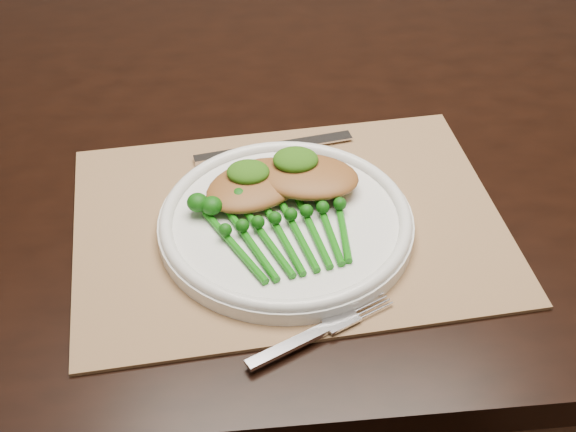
{
  "coord_description": "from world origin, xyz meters",
  "views": [
    {
      "loc": [
        0.01,
        -0.86,
        1.36
      ],
      "look_at": [
        0.03,
        -0.2,
        0.78
      ],
      "focal_mm": 50.0,
      "sensor_mm": 36.0,
      "label": 1
    }
  ],
  "objects_px": {
    "placemat": "(289,222)",
    "broccolini_bundle": "(289,233)",
    "dining_table": "(330,318)",
    "dinner_plate": "(286,222)",
    "chicken_fillet_left": "(256,185)"
  },
  "relations": [
    {
      "from": "chicken_fillet_left",
      "to": "broccolini_bundle",
      "type": "height_order",
      "value": "chicken_fillet_left"
    },
    {
      "from": "chicken_fillet_left",
      "to": "broccolini_bundle",
      "type": "distance_m",
      "value": 0.08
    },
    {
      "from": "placemat",
      "to": "broccolini_bundle",
      "type": "height_order",
      "value": "broccolini_bundle"
    },
    {
      "from": "placemat",
      "to": "broccolini_bundle",
      "type": "distance_m",
      "value": 0.05
    },
    {
      "from": "dining_table",
      "to": "placemat",
      "type": "xyz_separation_m",
      "value": [
        -0.07,
        -0.19,
        0.38
      ]
    },
    {
      "from": "placemat",
      "to": "broccolini_bundle",
      "type": "xyz_separation_m",
      "value": [
        -0.0,
        -0.04,
        0.02
      ]
    },
    {
      "from": "dinner_plate",
      "to": "broccolini_bundle",
      "type": "xyz_separation_m",
      "value": [
        0.0,
        -0.03,
        0.01
      ]
    },
    {
      "from": "placemat",
      "to": "dining_table",
      "type": "bearing_deg",
      "value": 60.1
    },
    {
      "from": "dining_table",
      "to": "broccolini_bundle",
      "type": "distance_m",
      "value": 0.47
    },
    {
      "from": "dining_table",
      "to": "dinner_plate",
      "type": "bearing_deg",
      "value": -114.82
    },
    {
      "from": "dining_table",
      "to": "placemat",
      "type": "relative_size",
      "value": 3.44
    },
    {
      "from": "dining_table",
      "to": "broccolini_bundle",
      "type": "xyz_separation_m",
      "value": [
        -0.07,
        -0.23,
        0.4
      ]
    },
    {
      "from": "dining_table",
      "to": "chicken_fillet_left",
      "type": "distance_m",
      "value": 0.45
    },
    {
      "from": "dining_table",
      "to": "broccolini_bundle",
      "type": "height_order",
      "value": "broccolini_bundle"
    },
    {
      "from": "dinner_plate",
      "to": "broccolini_bundle",
      "type": "height_order",
      "value": "broccolini_bundle"
    }
  ]
}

